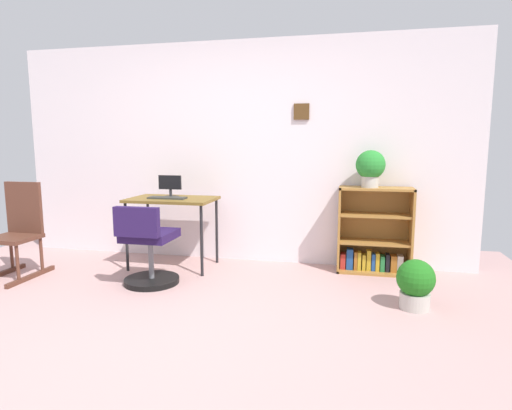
{
  "coord_description": "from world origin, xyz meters",
  "views": [
    {
      "loc": [
        1.25,
        -2.48,
        1.32
      ],
      "look_at": [
        0.46,
        1.12,
        0.79
      ],
      "focal_mm": 29.51,
      "sensor_mm": 36.0,
      "label": 1
    }
  ],
  "objects_px": {
    "potted_plant_floor": "(416,283)",
    "keyboard": "(167,198)",
    "monitor": "(170,187)",
    "desk": "(172,204)",
    "office_chair": "(148,250)",
    "potted_plant_on_shelf": "(370,167)",
    "rocking_chair": "(18,230)",
    "bookshelf_low": "(374,235)"
  },
  "relations": [
    {
      "from": "monitor",
      "to": "potted_plant_on_shelf",
      "type": "bearing_deg",
      "value": 5.54
    },
    {
      "from": "keyboard",
      "to": "rocking_chair",
      "type": "xyz_separation_m",
      "value": [
        -1.37,
        -0.55,
        -0.29
      ]
    },
    {
      "from": "potted_plant_floor",
      "to": "potted_plant_on_shelf",
      "type": "bearing_deg",
      "value": 110.16
    },
    {
      "from": "desk",
      "to": "keyboard",
      "type": "xyz_separation_m",
      "value": [
        -0.02,
        -0.07,
        0.08
      ]
    },
    {
      "from": "monitor",
      "to": "office_chair",
      "type": "distance_m",
      "value": 0.84
    },
    {
      "from": "keyboard",
      "to": "potted_plant_on_shelf",
      "type": "bearing_deg",
      "value": 8.39
    },
    {
      "from": "office_chair",
      "to": "potted_plant_on_shelf",
      "type": "xyz_separation_m",
      "value": [
        2.03,
        0.85,
        0.76
      ]
    },
    {
      "from": "bookshelf_low",
      "to": "rocking_chair",
      "type": "bearing_deg",
      "value": -165.49
    },
    {
      "from": "keyboard",
      "to": "potted_plant_floor",
      "type": "height_order",
      "value": "keyboard"
    },
    {
      "from": "monitor",
      "to": "keyboard",
      "type": "bearing_deg",
      "value": -84.95
    },
    {
      "from": "desk",
      "to": "office_chair",
      "type": "bearing_deg",
      "value": -88.61
    },
    {
      "from": "keyboard",
      "to": "monitor",
      "type": "bearing_deg",
      "value": 95.05
    },
    {
      "from": "desk",
      "to": "bookshelf_low",
      "type": "distance_m",
      "value": 2.15
    },
    {
      "from": "desk",
      "to": "potted_plant_floor",
      "type": "distance_m",
      "value": 2.53
    },
    {
      "from": "office_chair",
      "to": "monitor",
      "type": "bearing_deg",
      "value": 94.27
    },
    {
      "from": "potted_plant_floor",
      "to": "keyboard",
      "type": "bearing_deg",
      "value": 165.53
    },
    {
      "from": "desk",
      "to": "bookshelf_low",
      "type": "height_order",
      "value": "bookshelf_low"
    },
    {
      "from": "monitor",
      "to": "office_chair",
      "type": "relative_size",
      "value": 0.32
    },
    {
      "from": "desk",
      "to": "keyboard",
      "type": "bearing_deg",
      "value": -109.8
    },
    {
      "from": "rocking_chair",
      "to": "potted_plant_on_shelf",
      "type": "xyz_separation_m",
      "value": [
        3.44,
        0.85,
        0.63
      ]
    },
    {
      "from": "keyboard",
      "to": "office_chair",
      "type": "distance_m",
      "value": 0.69
    },
    {
      "from": "office_chair",
      "to": "potted_plant_floor",
      "type": "distance_m",
      "value": 2.37
    },
    {
      "from": "keyboard",
      "to": "rocking_chair",
      "type": "bearing_deg",
      "value": -158.3
    },
    {
      "from": "rocking_chair",
      "to": "potted_plant_floor",
      "type": "height_order",
      "value": "rocking_chair"
    },
    {
      "from": "monitor",
      "to": "potted_plant_floor",
      "type": "xyz_separation_m",
      "value": [
        2.42,
        -0.73,
        -0.65
      ]
    },
    {
      "from": "potted_plant_on_shelf",
      "to": "keyboard",
      "type": "bearing_deg",
      "value": -171.61
    },
    {
      "from": "potted_plant_on_shelf",
      "to": "potted_plant_floor",
      "type": "relative_size",
      "value": 0.92
    },
    {
      "from": "monitor",
      "to": "potted_plant_floor",
      "type": "relative_size",
      "value": 0.62
    },
    {
      "from": "keyboard",
      "to": "bookshelf_low",
      "type": "bearing_deg",
      "value": 9.6
    },
    {
      "from": "keyboard",
      "to": "potted_plant_floor",
      "type": "bearing_deg",
      "value": -14.47
    },
    {
      "from": "desk",
      "to": "rocking_chair",
      "type": "bearing_deg",
      "value": -156.27
    },
    {
      "from": "office_chair",
      "to": "potted_plant_on_shelf",
      "type": "height_order",
      "value": "potted_plant_on_shelf"
    },
    {
      "from": "office_chair",
      "to": "potted_plant_floor",
      "type": "bearing_deg",
      "value": -1.83
    },
    {
      "from": "office_chair",
      "to": "bookshelf_low",
      "type": "height_order",
      "value": "bookshelf_low"
    },
    {
      "from": "desk",
      "to": "potted_plant_floor",
      "type": "xyz_separation_m",
      "value": [
        2.38,
        -0.69,
        -0.47
      ]
    },
    {
      "from": "desk",
      "to": "monitor",
      "type": "relative_size",
      "value": 3.6
    },
    {
      "from": "office_chair",
      "to": "bookshelf_low",
      "type": "distance_m",
      "value": 2.28
    },
    {
      "from": "bookshelf_low",
      "to": "potted_plant_on_shelf",
      "type": "distance_m",
      "value": 0.72
    },
    {
      "from": "desk",
      "to": "monitor",
      "type": "distance_m",
      "value": 0.19
    },
    {
      "from": "rocking_chair",
      "to": "bookshelf_low",
      "type": "bearing_deg",
      "value": 14.51
    },
    {
      "from": "keyboard",
      "to": "potted_plant_floor",
      "type": "xyz_separation_m",
      "value": [
        2.41,
        -0.62,
        -0.55
      ]
    },
    {
      "from": "monitor",
      "to": "office_chair",
      "type": "height_order",
      "value": "monitor"
    }
  ]
}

